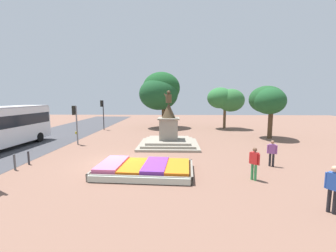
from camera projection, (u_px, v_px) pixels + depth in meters
name	position (u px, v px, depth m)	size (l,w,h in m)	color
ground_plane	(119.00, 163.00, 14.30)	(79.06, 79.06, 0.00)	brown
flower_planter	(144.00, 169.00, 12.31)	(5.45, 3.56, 0.58)	#38281C
statue_monument	(169.00, 135.00, 19.36)	(5.06, 5.06, 4.73)	gray
traffic_light_mid_block	(75.00, 118.00, 19.60)	(0.42, 0.30, 3.43)	slate
traffic_light_far_corner	(102.00, 109.00, 28.58)	(0.41, 0.30, 3.77)	#2D2D33
pedestrian_with_handbag	(254.00, 161.00, 11.22)	(0.41, 0.45, 1.68)	#338C4C
pedestrian_near_planter	(272.00, 152.00, 13.48)	(0.53, 0.35, 1.60)	black
pedestrian_crossing_plaza	(333.00, 186.00, 7.99)	(0.40, 0.48, 1.76)	black
kerb_bollard_mid_a	(15.00, 162.00, 12.82)	(0.13, 0.13, 0.95)	#4C5156
kerb_bollard_mid_b	(29.00, 157.00, 13.89)	(0.13, 0.13, 0.86)	#2D2D33
park_tree_far_left	(226.00, 100.00, 29.53)	(4.77, 3.80, 5.45)	brown
park_tree_behind_statue	(160.00, 91.00, 30.53)	(5.51, 5.78, 7.60)	#4C3823
park_tree_far_right	(268.00, 100.00, 22.44)	(3.46, 4.09, 5.31)	#4C3823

